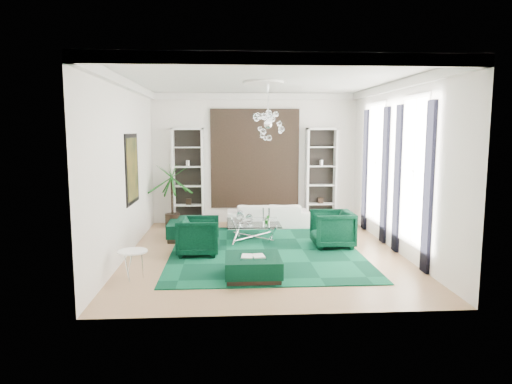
{
  "coord_description": "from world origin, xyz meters",
  "views": [
    {
      "loc": [
        -0.79,
        -9.94,
        2.71
      ],
      "look_at": [
        -0.15,
        0.5,
        1.31
      ],
      "focal_mm": 32.0,
      "sensor_mm": 36.0,
      "label": 1
    }
  ],
  "objects": [
    {
      "name": "shelving_left",
      "position": [
        -1.95,
        3.31,
        1.4
      ],
      "size": [
        0.9,
        0.38,
        2.8
      ],
      "primitive_type": null,
      "color": "white",
      "rests_on": "floor"
    },
    {
      "name": "side_table",
      "position": [
        -2.55,
        -1.69,
        0.26
      ],
      "size": [
        0.54,
        0.54,
        0.52
      ],
      "primitive_type": "cylinder",
      "color": "white",
      "rests_on": "floor"
    },
    {
      "name": "wall_back",
      "position": [
        0.0,
        3.51,
        1.9
      ],
      "size": [
        6.0,
        0.02,
        3.8
      ],
      "primitive_type": "cube",
      "color": "white",
      "rests_on": "ground"
    },
    {
      "name": "ceiling",
      "position": [
        0.0,
        0.0,
        3.81
      ],
      "size": [
        6.0,
        7.0,
        0.02
      ],
      "primitive_type": "cube",
      "color": "white",
      "rests_on": "ground"
    },
    {
      "name": "wall_left",
      "position": [
        -3.01,
        0.0,
        1.9
      ],
      "size": [
        0.02,
        7.0,
        3.8
      ],
      "primitive_type": "cube",
      "color": "white",
      "rests_on": "ground"
    },
    {
      "name": "shelving_right",
      "position": [
        1.95,
        3.31,
        1.4
      ],
      "size": [
        0.9,
        0.38,
        2.8
      ],
      "primitive_type": null,
      "color": "white",
      "rests_on": "floor"
    },
    {
      "name": "floor",
      "position": [
        0.0,
        0.0,
        -0.01
      ],
      "size": [
        6.0,
        7.0,
        0.02
      ],
      "primitive_type": "cube",
      "color": "tan",
      "rests_on": "ground"
    },
    {
      "name": "curtain_near_b",
      "position": [
        2.96,
        -0.12,
        1.65
      ],
      "size": [
        0.07,
        0.3,
        3.25
      ],
      "primitive_type": "cube",
      "color": "black",
      "rests_on": "floor"
    },
    {
      "name": "table_plant",
      "position": [
        0.15,
        0.95,
        0.56
      ],
      "size": [
        0.13,
        0.1,
        0.23
      ],
      "primitive_type": "imported",
      "color": "#175B18",
      "rests_on": "coffee_table"
    },
    {
      "name": "painting",
      "position": [
        -2.97,
        0.6,
        1.85
      ],
      "size": [
        0.04,
        1.3,
        1.6
      ],
      "primitive_type": "cube",
      "color": "black",
      "rests_on": "wall_left"
    },
    {
      "name": "coffee_table",
      "position": [
        -0.18,
        1.22,
        0.22
      ],
      "size": [
        1.31,
        1.31,
        0.45
      ],
      "primitive_type": null,
      "color": "white",
      "rests_on": "floor"
    },
    {
      "name": "tapestry",
      "position": [
        0.0,
        3.46,
        1.9
      ],
      "size": [
        2.5,
        0.06,
        2.8
      ],
      "primitive_type": "cube",
      "color": "black",
      "rests_on": "wall_back"
    },
    {
      "name": "wall_right",
      "position": [
        3.01,
        0.0,
        1.9
      ],
      "size": [
        0.02,
        7.0,
        3.8
      ],
      "primitive_type": "cube",
      "color": "white",
      "rests_on": "ground"
    },
    {
      "name": "window_far",
      "position": [
        2.99,
        1.5,
        1.9
      ],
      "size": [
        0.03,
        1.1,
        2.9
      ],
      "primitive_type": "cube",
      "color": "white",
      "rests_on": "wall_right"
    },
    {
      "name": "wall_front",
      "position": [
        0.0,
        -3.51,
        1.9
      ],
      "size": [
        6.0,
        0.02,
        3.8
      ],
      "primitive_type": "cube",
      "color": "white",
      "rests_on": "ground"
    },
    {
      "name": "palm",
      "position": [
        -2.37,
        2.89,
        1.15
      ],
      "size": [
        1.44,
        1.44,
        2.31
      ],
      "primitive_type": null,
      "color": "#175B18",
      "rests_on": "floor"
    },
    {
      "name": "rug",
      "position": [
        0.03,
        0.16,
        0.01
      ],
      "size": [
        4.2,
        5.0,
        0.02
      ],
      "primitive_type": "cube",
      "color": "#03301E",
      "rests_on": "floor"
    },
    {
      "name": "ceiling_medallion",
      "position": [
        0.0,
        0.3,
        3.77
      ],
      "size": [
        0.9,
        0.9,
        0.05
      ],
      "primitive_type": "cylinder",
      "color": "white",
      "rests_on": "ceiling"
    },
    {
      "name": "chandelier",
      "position": [
        0.1,
        0.28,
        2.85
      ],
      "size": [
        0.76,
        0.76,
        0.68
      ],
      "primitive_type": null,
      "color": "white",
      "rests_on": "ceiling"
    },
    {
      "name": "curtain_near_a",
      "position": [
        2.96,
        -1.68,
        1.65
      ],
      "size": [
        0.07,
        0.3,
        3.25
      ],
      "primitive_type": "cube",
      "color": "black",
      "rests_on": "floor"
    },
    {
      "name": "sofa",
      "position": [
        0.33,
        2.76,
        0.33
      ],
      "size": [
        2.29,
        0.9,
        0.67
      ],
      "primitive_type": "imported",
      "rotation": [
        0.0,
        0.0,
        3.14
      ],
      "color": "white",
      "rests_on": "floor"
    },
    {
      "name": "curtain_far_b",
      "position": [
        2.96,
        2.28,
        1.65
      ],
      "size": [
        0.07,
        0.3,
        3.25
      ],
      "primitive_type": "cube",
      "color": "black",
      "rests_on": "floor"
    },
    {
      "name": "ottoman_side",
      "position": [
        -1.81,
        1.38,
        0.22
      ],
      "size": [
        0.98,
        0.98,
        0.43
      ],
      "primitive_type": "cube",
      "color": "black",
      "rests_on": "floor"
    },
    {
      "name": "curtain_far_a",
      "position": [
        2.96,
        0.72,
        1.65
      ],
      "size": [
        0.07,
        0.3,
        3.25
      ],
      "primitive_type": "cube",
      "color": "black",
      "rests_on": "floor"
    },
    {
      "name": "armchair_right",
      "position": [
        1.64,
        0.4,
        0.43
      ],
      "size": [
        0.95,
        0.92,
        0.86
      ],
      "primitive_type": "imported",
      "rotation": [
        0.0,
        0.0,
        -1.57
      ],
      "color": "black",
      "rests_on": "floor"
    },
    {
      "name": "window_near",
      "position": [
        2.99,
        -0.9,
        1.9
      ],
      "size": [
        0.03,
        1.1,
        2.9
      ],
      "primitive_type": "cube",
      "color": "white",
      "rests_on": "wall_right"
    },
    {
      "name": "book",
      "position": [
        -0.35,
        -1.77,
        0.42
      ],
      "size": [
        0.44,
        0.29,
        0.03
      ],
      "primitive_type": "cube",
      "color": "white",
      "rests_on": "ottoman_front"
    },
    {
      "name": "crown_molding",
      "position": [
        0.0,
        0.0,
        3.7
      ],
      "size": [
        6.0,
        7.0,
        0.18
      ],
      "primitive_type": null,
      "color": "white",
      "rests_on": "ceiling"
    },
    {
      "name": "armchair_left",
      "position": [
        -1.45,
        -0.08,
        0.42
      ],
      "size": [
        0.92,
        0.89,
        0.83
      ],
      "primitive_type": "imported",
      "rotation": [
        0.0,
        0.0,
        1.57
      ],
      "color": "black",
      "rests_on": "floor"
    },
    {
      "name": "ottoman_front",
      "position": [
        -0.35,
        -1.77,
        0.2
      ],
      "size": [
        1.02,
        1.02,
        0.41
      ],
      "primitive_type": "cube",
      "color": "black",
      "rests_on": "floor"
    }
  ]
}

